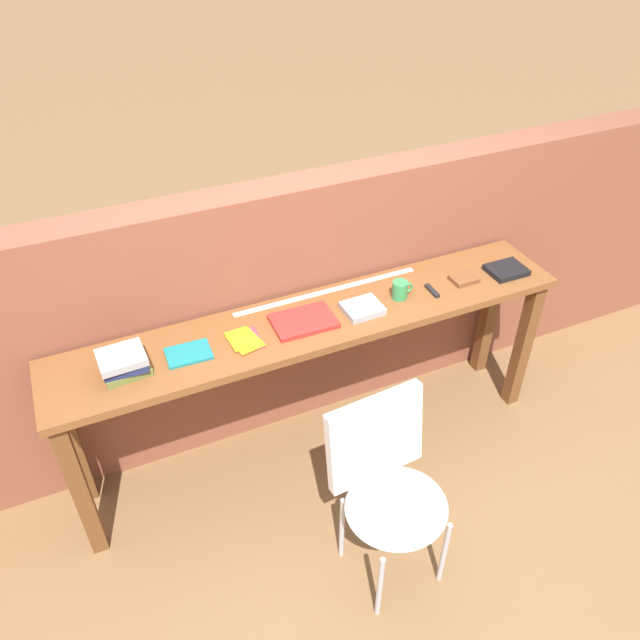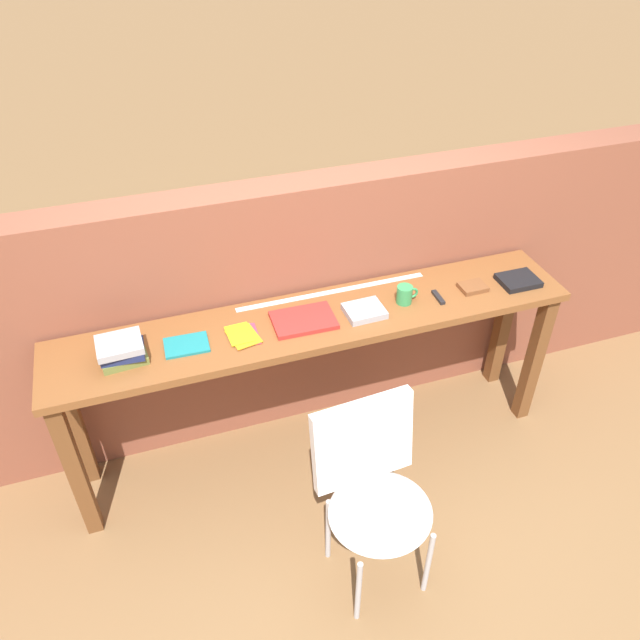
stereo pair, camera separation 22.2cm
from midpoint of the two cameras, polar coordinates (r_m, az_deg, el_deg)
ground_plane at (r=3.35m, az=3.37°, el=-14.89°), size 40.00×40.00×0.00m
brick_wall_back at (r=3.28m, az=-0.23°, el=1.21°), size 6.00×0.20×1.41m
sideboard at (r=3.00m, az=1.81°, el=-1.92°), size 2.50×0.44×0.88m
chair_white_moulded at (r=2.69m, az=7.39°, el=-15.10°), size 0.47×0.48×0.89m
book_stack_leftmost at (r=2.74m, az=-15.49°, el=-2.82°), size 0.21×0.17×0.10m
magazine_cycling at (r=2.79m, az=-9.90°, el=-2.34°), size 0.20×0.15×0.01m
pamphlet_pile_colourful at (r=2.81m, az=-4.81°, el=-1.44°), size 0.15×0.19×0.01m
book_open_centre at (r=2.88m, az=0.69°, el=-0.07°), size 0.29×0.21×0.02m
book_grey_hardcover at (r=2.94m, az=6.24°, el=0.77°), size 0.19×0.16×0.03m
mug at (r=3.03m, az=9.86°, el=2.26°), size 0.11×0.08×0.09m
multitool_folded at (r=3.11m, az=12.78°, el=1.98°), size 0.03×0.11×0.02m
leather_journal_brown at (r=3.21m, az=15.73°, el=2.86°), size 0.13×0.10×0.02m
book_repair_rightmost at (r=3.33m, az=19.52°, el=3.38°), size 0.19×0.16×0.03m
ruler_metal_back_edge at (r=3.08m, az=3.19°, el=2.54°), size 0.97×0.03×0.00m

